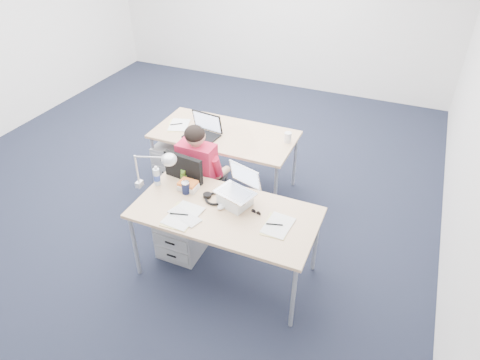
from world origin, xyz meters
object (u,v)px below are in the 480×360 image
at_px(far_cup, 288,137).
at_px(headphones, 215,198).
at_px(desk_near, 225,216).
at_px(wireless_keyboard, 185,216).
at_px(dark_laptop, 201,126).
at_px(desk_far, 224,137).
at_px(sunglasses, 256,212).
at_px(bear_figurine, 183,175).
at_px(can_koozie, 186,188).
at_px(computer_mouse, 222,206).
at_px(book_stack, 188,186).
at_px(drawer_pedestal_near, 184,227).
at_px(silver_laptop, 235,189).
at_px(office_chair, 198,206).
at_px(water_bottle, 157,176).
at_px(desk_lamp, 149,169).
at_px(drawer_pedestal_far, 177,162).
at_px(seated_person, 204,172).
at_px(cordless_phone, 181,171).

bearing_deg(far_cup, headphones, -102.54).
height_order(desk_near, wireless_keyboard, wireless_keyboard).
xyz_separation_m(headphones, dark_laptop, (-0.64, 0.97, 0.11)).
bearing_deg(desk_far, sunglasses, -54.34).
bearing_deg(bear_figurine, dark_laptop, 83.45).
bearing_deg(can_koozie, far_cup, 65.79).
bearing_deg(computer_mouse, book_stack, 170.72).
bearing_deg(far_cup, can_koozie, -114.21).
distance_m(drawer_pedestal_near, wireless_keyboard, 0.61).
xyz_separation_m(silver_laptop, book_stack, (-0.49, 0.04, -0.13)).
distance_m(office_chair, wireless_keyboard, 0.85).
xyz_separation_m(computer_mouse, can_koozie, (-0.39, 0.07, 0.04)).
bearing_deg(drawer_pedestal_near, can_koozie, -14.55).
height_order(desk_near, computer_mouse, computer_mouse).
bearing_deg(far_cup, water_bottle, -125.25).
distance_m(desk_near, book_stack, 0.49).
bearing_deg(silver_laptop, computer_mouse, -116.58).
height_order(sunglasses, desk_lamp, desk_lamp).
relative_size(office_chair, computer_mouse, 9.84).
height_order(bear_figurine, sunglasses, bear_figurine).
distance_m(office_chair, computer_mouse, 0.81).
height_order(sunglasses, dark_laptop, dark_laptop).
relative_size(headphones, desk_lamp, 0.52).
height_order(desk_far, drawer_pedestal_far, desk_far).
distance_m(wireless_keyboard, far_cup, 1.61).
bearing_deg(far_cup, drawer_pedestal_near, -117.48).
bearing_deg(office_chair, sunglasses, -19.64).
bearing_deg(water_bottle, silver_laptop, 0.52).
relative_size(desk_lamp, far_cup, 4.12).
bearing_deg(bear_figurine, office_chair, 65.15).
relative_size(desk_near, office_chair, 1.62).
bearing_deg(seated_person, dark_laptop, 120.27).
height_order(office_chair, seated_person, seated_person).
bearing_deg(drawer_pedestal_near, cordless_phone, 115.66).
xyz_separation_m(silver_laptop, dark_laptop, (-0.83, 0.96, -0.04)).
bearing_deg(cordless_phone, can_koozie, -44.60).
relative_size(computer_mouse, headphones, 0.42).
height_order(drawer_pedestal_far, headphones, headphones).
xyz_separation_m(drawer_pedestal_far, dark_laptop, (0.37, -0.04, 0.59)).
bearing_deg(desk_lamp, wireless_keyboard, -18.52).
bearing_deg(water_bottle, cordless_phone, 49.07).
height_order(silver_laptop, book_stack, silver_laptop).
bearing_deg(drawer_pedestal_far, headphones, -44.84).
relative_size(seated_person, far_cup, 10.70).
height_order(office_chair, wireless_keyboard, office_chair).
height_order(drawer_pedestal_far, bear_figurine, bear_figurine).
xyz_separation_m(desk_far, computer_mouse, (0.54, -1.22, 0.06)).
relative_size(desk_far, can_koozie, 13.22).
xyz_separation_m(drawer_pedestal_near, bear_figurine, (-0.03, 0.14, 0.52)).
height_order(desk_near, drawer_pedestal_near, desk_near).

